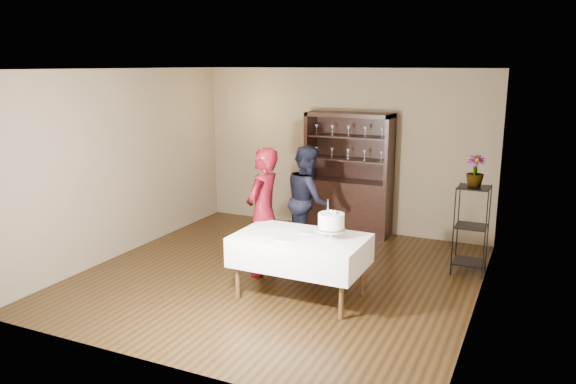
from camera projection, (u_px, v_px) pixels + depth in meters
name	position (u px, v px, depth m)	size (l,w,h in m)	color
floor	(278.00, 276.00, 7.48)	(5.00, 5.00, 0.00)	black
ceiling	(278.00, 69.00, 6.88)	(5.00, 5.00, 0.00)	silver
back_wall	(343.00, 150.00, 9.39)	(5.00, 0.02, 2.70)	brown
wall_left	(124.00, 163.00, 8.20)	(0.02, 5.00, 2.70)	brown
wall_right	(483.00, 195.00, 6.16)	(0.02, 5.00, 2.70)	brown
china_hutch	(348.00, 194.00, 9.25)	(1.40, 0.48, 2.00)	black
plant_etagere	(471.00, 226.00, 7.47)	(0.42, 0.42, 1.20)	black
cake_table	(300.00, 251.00, 6.68)	(1.55, 0.97, 0.77)	white
woman	(263.00, 212.00, 7.39)	(0.62, 0.41, 1.71)	#390510
man	(308.00, 200.00, 8.25)	(0.79, 0.61, 1.62)	black
cake	(331.00, 223.00, 6.52)	(0.34, 0.34, 0.47)	white
plate_near	(285.00, 239.00, 6.49)	(0.22, 0.22, 0.01)	white
plate_far	(306.00, 232.00, 6.77)	(0.17, 0.17, 0.01)	white
potted_plant	(475.00, 171.00, 7.35)	(0.23, 0.23, 0.41)	#45612E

